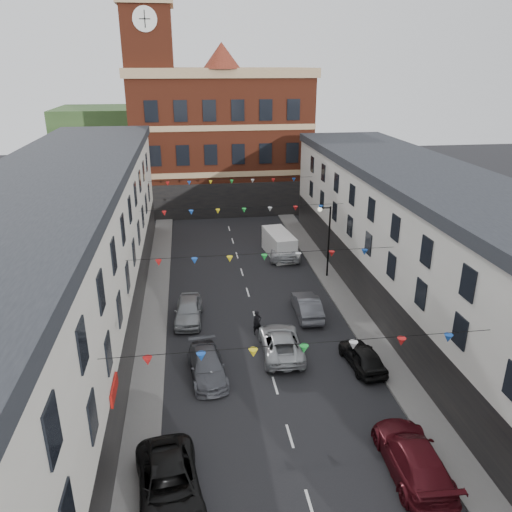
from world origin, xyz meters
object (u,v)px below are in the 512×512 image
car_right_d (362,356)px  moving_car (281,343)px  white_van (279,244)px  car_left_e (188,310)px  car_left_d (207,366)px  car_right_c (413,458)px  car_left_c (169,485)px  car_right_e (307,306)px  street_lamp (326,232)px  pedestrian (257,323)px  car_right_f (284,248)px

car_right_d → moving_car: size_ratio=0.79×
car_right_d → white_van: 18.44m
car_left_e → moving_car: (5.45, -4.96, -0.05)m
car_left_d → car_right_c: (8.31, -8.31, 0.12)m
car_left_c → car_right_e: bearing=51.5°
street_lamp → pedestrian: size_ratio=3.61×
street_lamp → car_right_d: size_ratio=1.48×
street_lamp → car_right_c: bearing=-95.0°
car_left_e → car_right_f: (8.73, 11.15, 0.02)m
street_lamp → car_right_f: (-2.35, 5.31, -3.13)m
car_left_c → moving_car: 11.98m
pedestrian → car_right_c: bearing=-91.7°
car_right_d → car_right_f: size_ratio=0.72×
moving_car → pedestrian: 2.68m
car_left_d → car_right_d: 8.90m
street_lamp → car_right_c: street_lamp is taller
car_right_f → moving_car: car_right_f is taller
car_left_c → car_right_f: (9.70, 26.23, 0.03)m
car_right_e → car_left_d: bearing=42.9°
car_left_e → moving_car: bearing=-38.1°
car_right_c → pedestrian: pedestrian is taller
car_left_e → pedestrian: (4.35, -2.52, 0.07)m
car_left_c → white_van: white_van is taller
car_right_f → moving_car: (-3.28, -16.12, -0.07)m
car_right_d → pedestrian: (-5.48, 4.52, 0.14)m
moving_car → car_left_e: bearing=-40.2°
car_left_d → car_left_e: bearing=92.7°
car_left_d → car_right_e: car_right_e is taller
car_right_e → pedestrian: (-3.79, -2.10, 0.10)m
street_lamp → car_right_e: (-2.95, -6.27, -3.17)m
car_right_e → moving_car: 5.27m
street_lamp → white_van: bearing=116.6°
car_right_d → pedestrian: bearing=-44.6°
car_left_e → pedestrian: size_ratio=2.69×
car_right_c → white_van: size_ratio=1.11×
car_right_e → pedestrian: 4.33m
car_right_e → white_van: size_ratio=0.90×
car_right_e → car_right_f: bearing=-91.3°
car_right_c → car_right_f: size_ratio=0.98×
car_right_f → pedestrian: (-4.38, -13.68, 0.05)m
car_left_d → car_right_e: size_ratio=1.04×
car_right_f → white_van: bearing=-19.0°
car_left_c → car_right_c: car_right_c is taller
street_lamp → car_right_f: bearing=113.9°
car_left_d → car_right_f: 19.52m
car_left_d → moving_car: moving_car is taller
car_right_d → car_right_e: 6.83m
car_left_e → pedestrian: bearing=-25.9°
car_left_d → white_van: (7.40, 18.08, 0.42)m
street_lamp → pedestrian: (-6.74, -8.37, -3.07)m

